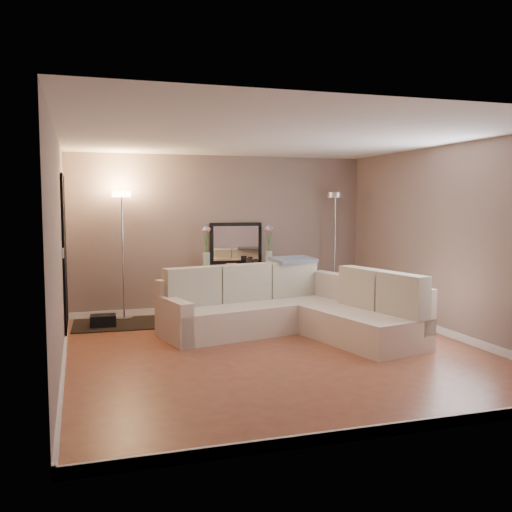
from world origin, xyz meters
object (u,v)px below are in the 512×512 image
object	(u,v)px
sectional_sofa	(291,309)
floor_lamp_unlit	(335,227)
floor_lamp_lit	(122,229)
console_table	(234,286)

from	to	relation	value
sectional_sofa	floor_lamp_unlit	xyz separation A→B (m)	(1.40, 1.60, 1.06)
sectional_sofa	floor_lamp_lit	size ratio (longest dim) A/B	1.59
floor_lamp_unlit	floor_lamp_lit	bearing A→B (deg)	178.19
floor_lamp_lit	console_table	bearing A→B (deg)	1.94
floor_lamp_unlit	sectional_sofa	bearing A→B (deg)	-131.17
sectional_sofa	floor_lamp_unlit	distance (m)	2.38
console_table	floor_lamp_lit	size ratio (longest dim) A/B	0.64
console_table	floor_lamp_lit	bearing A→B (deg)	-178.06
floor_lamp_lit	floor_lamp_unlit	xyz separation A→B (m)	(3.55, -0.11, -0.00)
console_table	floor_lamp_unlit	distance (m)	2.01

